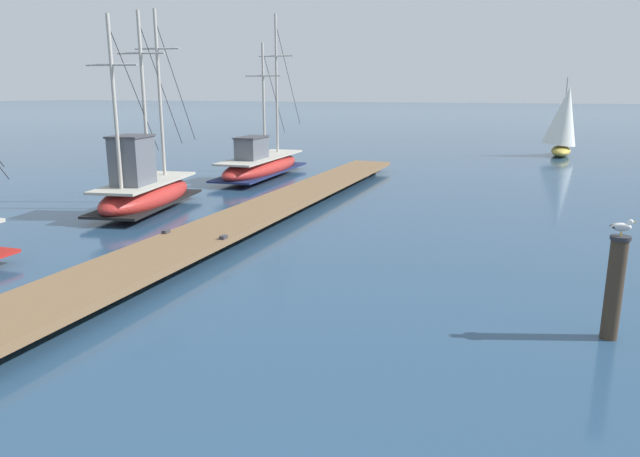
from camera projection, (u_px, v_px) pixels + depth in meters
floating_dock at (275, 205)px, 17.95m from camera, size 2.30×23.37×0.53m
fishing_boat_1 at (145, 189)px, 18.57m from camera, size 2.76×6.96×6.46m
fishing_boat_2 at (261, 164)px, 25.89m from camera, size 2.45×8.97×7.29m
mooring_piling at (615, 286)px, 8.92m from camera, size 0.30×0.30×1.68m
perched_seagull at (622, 227)px, 8.70m from camera, size 0.38×0.20×0.27m
distant_sailboat at (564, 122)px, 34.23m from camera, size 2.30×3.85×4.62m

